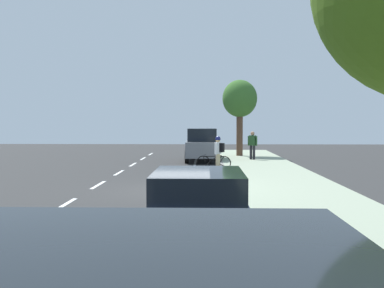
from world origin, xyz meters
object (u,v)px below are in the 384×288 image
object	(u,v)px
parked_sedan_dark_blue_second	(198,215)
parked_suv_grey_mid	(202,144)
street_tree_far_end	(240,100)
pedestrian_on_phone	(252,144)
bicycle_at_curb	(214,162)
cyclist_with_backpack	(219,150)

from	to	relation	value
parked_sedan_dark_blue_second	parked_suv_grey_mid	distance (m)	20.05
street_tree_far_end	parked_sedan_dark_blue_second	bearing A→B (deg)	-95.99
parked_sedan_dark_blue_second	pedestrian_on_phone	size ratio (longest dim) A/B	2.66
street_tree_far_end	pedestrian_on_phone	size ratio (longest dim) A/B	3.01
parked_suv_grey_mid	street_tree_far_end	size ratio (longest dim) A/B	0.95
parked_sedan_dark_blue_second	pedestrian_on_phone	world-z (taller)	pedestrian_on_phone
parked_suv_grey_mid	bicycle_at_curb	world-z (taller)	parked_suv_grey_mid
parked_suv_grey_mid	street_tree_far_end	bearing A→B (deg)	45.94
bicycle_at_curb	cyclist_with_backpack	bearing A→B (deg)	-64.06
bicycle_at_curb	street_tree_far_end	distance (m)	8.51
bicycle_at_curb	pedestrian_on_phone	size ratio (longest dim) A/B	1.04
parked_sedan_dark_blue_second	cyclist_with_backpack	bearing A→B (deg)	87.00
parked_sedan_dark_blue_second	cyclist_with_backpack	size ratio (longest dim) A/B	2.62
pedestrian_on_phone	parked_sedan_dark_blue_second	bearing A→B (deg)	-98.48
cyclist_with_backpack	pedestrian_on_phone	distance (m)	5.36
cyclist_with_backpack	pedestrian_on_phone	xyz separation A→B (m)	(2.14, 4.91, 0.07)
cyclist_with_backpack	street_tree_far_end	distance (m)	8.64
parked_suv_grey_mid	bicycle_at_curb	bearing A→B (deg)	-82.70
bicycle_at_curb	street_tree_far_end	size ratio (longest dim) A/B	0.34
parked_suv_grey_mid	pedestrian_on_phone	distance (m)	3.06
parked_sedan_dark_blue_second	street_tree_far_end	distance (m)	22.94
cyclist_with_backpack	pedestrian_on_phone	world-z (taller)	pedestrian_on_phone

